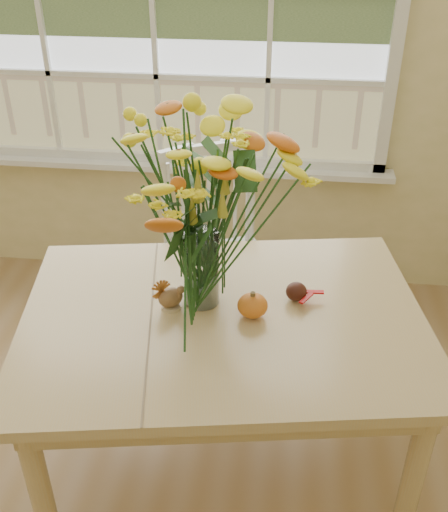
# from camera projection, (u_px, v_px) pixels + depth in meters

# --- Properties ---
(wall_back) EXTENTS (4.00, 0.02, 2.70)m
(wall_back) POSITION_uv_depth(u_px,v_px,m) (156.00, 32.00, 2.87)
(wall_back) COLOR beige
(wall_back) RESTS_ON floor
(dining_table) EXTENTS (1.49, 1.18, 0.72)m
(dining_table) POSITION_uv_depth(u_px,v_px,m) (223.00, 336.00, 2.06)
(dining_table) COLOR tan
(dining_table) RESTS_ON floor
(windsor_chair) EXTENTS (0.59, 0.58, 0.98)m
(windsor_chair) POSITION_uv_depth(u_px,v_px,m) (216.00, 246.00, 2.73)
(windsor_chair) COLOR white
(windsor_chair) RESTS_ON floor
(flower_vase) EXTENTS (0.57, 0.57, 0.67)m
(flower_vase) POSITION_uv_depth(u_px,v_px,m) (199.00, 196.00, 1.86)
(flower_vase) COLOR white
(flower_vase) RESTS_ON dining_table
(pumpkin) EXTENTS (0.10, 0.10, 0.08)m
(pumpkin) POSITION_uv_depth(u_px,v_px,m) (252.00, 307.00, 1.98)
(pumpkin) COLOR #DE551A
(pumpkin) RESTS_ON dining_table
(turkey_figurine) EXTENTS (0.11, 0.10, 0.11)m
(turkey_figurine) POSITION_uv_depth(u_px,v_px,m) (171.00, 298.00, 2.02)
(turkey_figurine) COLOR #CCB78C
(turkey_figurine) RESTS_ON dining_table
(dark_gourd) EXTENTS (0.13, 0.10, 0.07)m
(dark_gourd) POSITION_uv_depth(u_px,v_px,m) (296.00, 292.00, 2.06)
(dark_gourd) COLOR #38160F
(dark_gourd) RESTS_ON dining_table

